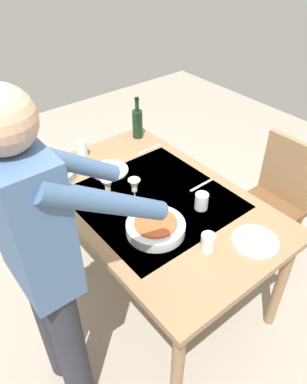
{
  "coord_description": "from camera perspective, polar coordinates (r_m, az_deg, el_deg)",
  "views": [
    {
      "loc": [
        -1.25,
        1.01,
        2.07
      ],
      "look_at": [
        0.0,
        0.0,
        0.82
      ],
      "focal_mm": 34.37,
      "sensor_mm": 36.0,
      "label": 1
    }
  ],
  "objects": [
    {
      "name": "dinner_plate_far",
      "position": [
        2.31,
        -6.8,
        3.38
      ],
      "size": [
        0.23,
        0.23,
        0.01
      ],
      "primitive_type": "cylinder",
      "color": "silver",
      "rests_on": "dining_table"
    },
    {
      "name": "wine_bottle",
      "position": [
        2.61,
        -2.51,
        10.67
      ],
      "size": [
        0.07,
        0.07,
        0.3
      ],
      "color": "black",
      "rests_on": "dining_table"
    },
    {
      "name": "water_cup_far_left",
      "position": [
        2.0,
        7.46,
        -1.43
      ],
      "size": [
        0.07,
        0.07,
        0.09
      ],
      "primitive_type": "cylinder",
      "color": "silver",
      "rests_on": "dining_table"
    },
    {
      "name": "person_server",
      "position": [
        1.55,
        -16.53,
        -10.01
      ],
      "size": [
        0.42,
        0.61,
        1.69
      ],
      "color": "#2D2D38",
      "rests_on": "ground_plane"
    },
    {
      "name": "side_bowl_salad",
      "position": [
        2.27,
        -14.39,
        2.61
      ],
      "size": [
        0.18,
        0.18,
        0.07
      ],
      "color": "silver",
      "rests_on": "dining_table"
    },
    {
      "name": "table_fork",
      "position": [
        2.19,
        7.45,
        1.06
      ],
      "size": [
        0.02,
        0.18,
        0.0
      ],
      "primitive_type": "cube",
      "rotation": [
        0.0,
        0.0,
        0.02
      ],
      "color": "silver",
      "rests_on": "dining_table"
    },
    {
      "name": "water_cup_near_left",
      "position": [
        1.77,
        8.42,
        -7.78
      ],
      "size": [
        0.07,
        0.07,
        0.1
      ],
      "primitive_type": "cylinder",
      "color": "silver",
      "rests_on": "dining_table"
    },
    {
      "name": "serving_bowl_pasta",
      "position": [
        1.85,
        0.33,
        -5.43
      ],
      "size": [
        0.3,
        0.3,
        0.07
      ],
      "color": "silver",
      "rests_on": "dining_table"
    },
    {
      "name": "ground_plane",
      "position": [
        2.62,
        0.0,
        -14.27
      ],
      "size": [
        6.0,
        6.0,
        0.0
      ],
      "primitive_type": "plane",
      "color": "#9E9384"
    },
    {
      "name": "table_knife",
      "position": [
        2.51,
        -0.68,
        6.67
      ],
      "size": [
        0.02,
        0.2,
        0.0
      ],
      "primitive_type": "cube",
      "rotation": [
        0.0,
        0.0,
        0.03
      ],
      "color": "silver",
      "rests_on": "dining_table"
    },
    {
      "name": "dining_table",
      "position": [
        2.12,
        0.0,
        -2.74
      ],
      "size": [
        1.48,
        0.93,
        0.77
      ],
      "color": "#93704C",
      "rests_on": "ground_plane"
    },
    {
      "name": "chair_near",
      "position": [
        2.61,
        18.43,
        -0.61
      ],
      "size": [
        0.4,
        0.4,
        0.91
      ],
      "color": "brown",
      "rests_on": "ground_plane"
    },
    {
      "name": "wine_glass_left",
      "position": [
        2.0,
        -7.12,
        0.83
      ],
      "size": [
        0.07,
        0.07,
        0.15
      ],
      "color": "white",
      "rests_on": "dining_table"
    },
    {
      "name": "dinner_plate_near",
      "position": [
        1.88,
        15.5,
        -7.37
      ],
      "size": [
        0.23,
        0.23,
        0.01
      ],
      "primitive_type": "cylinder",
      "color": "silver",
      "rests_on": "dining_table"
    },
    {
      "name": "wine_glass_right",
      "position": [
        1.99,
        -2.99,
        0.83
      ],
      "size": [
        0.07,
        0.07,
        0.15
      ],
      "color": "white",
      "rests_on": "dining_table"
    },
    {
      "name": "water_cup_near_right",
      "position": [
        2.46,
        -11.1,
        6.56
      ],
      "size": [
        0.07,
        0.07,
        0.11
      ],
      "primitive_type": "cylinder",
      "color": "silver",
      "rests_on": "dining_table"
    }
  ]
}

